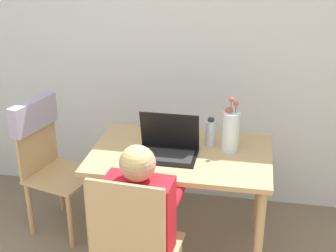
% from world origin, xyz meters
% --- Properties ---
extents(wall_back, '(6.40, 0.05, 2.50)m').
position_xyz_m(wall_back, '(0.00, 2.23, 1.25)').
color(wall_back, silver).
rests_on(wall_back, ground_plane).
extents(dining_table, '(1.10, 0.72, 0.71)m').
position_xyz_m(dining_table, '(0.10, 1.51, 0.62)').
color(dining_table, tan).
rests_on(dining_table, ground_plane).
extents(chair_occupied, '(0.43, 0.43, 0.92)m').
position_xyz_m(chair_occupied, '(-0.03, 0.84, 0.46)').
color(chair_occupied, tan).
rests_on(chair_occupied, ground_plane).
extents(chair_spare, '(0.52, 0.49, 0.93)m').
position_xyz_m(chair_spare, '(-0.85, 1.62, 0.62)').
color(chair_spare, tan).
rests_on(chair_spare, ground_plane).
extents(person_seated, '(0.38, 0.44, 1.03)m').
position_xyz_m(person_seated, '(-0.02, 0.96, 0.64)').
color(person_seated, red).
rests_on(person_seated, ground_plane).
extents(laptop, '(0.36, 0.25, 0.25)m').
position_xyz_m(laptop, '(0.02, 1.47, 0.77)').
color(laptop, black).
rests_on(laptop, dining_table).
extents(flower_vase, '(0.10, 0.10, 0.36)m').
position_xyz_m(flower_vase, '(0.39, 1.58, 0.85)').
color(flower_vase, silver).
rests_on(flower_vase, dining_table).
extents(water_bottle, '(0.07, 0.07, 0.18)m').
position_xyz_m(water_bottle, '(0.26, 1.64, 0.80)').
color(water_bottle, silver).
rests_on(water_bottle, dining_table).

